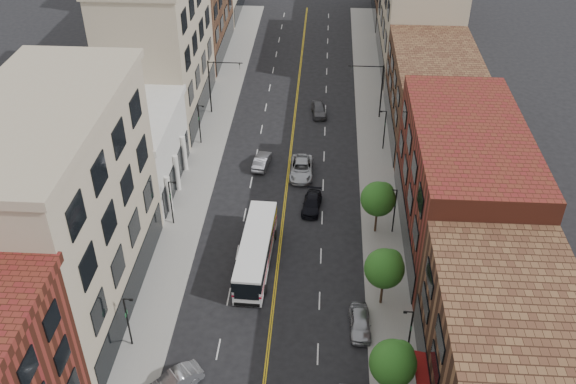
% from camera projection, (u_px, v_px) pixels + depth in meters
% --- Properties ---
extents(sidewalk_left, '(4.00, 110.00, 0.15)m').
position_uv_depth(sidewalk_left, '(202.00, 165.00, 73.86)').
color(sidewalk_left, gray).
rests_on(sidewalk_left, ground).
extents(sidewalk_right, '(4.00, 110.00, 0.15)m').
position_uv_depth(sidewalk_right, '(376.00, 171.00, 72.83)').
color(sidewalk_right, gray).
rests_on(sidewalk_right, ground).
extents(bldg_l_tanoffice, '(10.00, 22.00, 18.00)m').
position_uv_depth(bldg_l_tanoffice, '(59.00, 216.00, 51.11)').
color(bldg_l_tanoffice, tan).
rests_on(bldg_l_tanoffice, ground).
extents(bldg_l_white, '(10.00, 14.00, 8.00)m').
position_uv_depth(bldg_l_white, '(128.00, 152.00, 68.70)').
color(bldg_l_white, silver).
rests_on(bldg_l_white, ground).
extents(bldg_l_far_a, '(10.00, 20.00, 18.00)m').
position_uv_depth(bldg_l_far_a, '(159.00, 47.00, 79.74)').
color(bldg_l_far_a, tan).
rests_on(bldg_l_far_a, ground).
extents(bldg_l_far_b, '(10.00, 20.00, 15.00)m').
position_uv_depth(bldg_l_far_b, '(190.00, 5.00, 96.97)').
color(bldg_l_far_b, '#543221').
rests_on(bldg_l_far_b, ground).
extents(bldg_r_mid, '(10.00, 22.00, 12.00)m').
position_uv_depth(bldg_r_mid, '(462.00, 185.00, 60.08)').
color(bldg_r_mid, maroon).
rests_on(bldg_r_mid, ground).
extents(bldg_r_far_a, '(10.00, 20.00, 10.00)m').
position_uv_depth(bldg_r_far_a, '(433.00, 95.00, 77.83)').
color(bldg_r_far_a, '#543221').
rests_on(bldg_r_far_a, ground).
extents(bldg_r_far_b, '(10.00, 22.00, 14.00)m').
position_uv_depth(bldg_r_far_b, '(417.00, 18.00, 93.87)').
color(bldg_r_far_b, tan).
rests_on(bldg_r_far_b, ground).
extents(tree_r_1, '(3.40, 3.40, 5.59)m').
position_uv_depth(tree_r_1, '(394.00, 362.00, 45.23)').
color(tree_r_1, black).
rests_on(tree_r_1, sidewalk_right).
extents(tree_r_2, '(3.40, 3.40, 5.59)m').
position_uv_depth(tree_r_2, '(385.00, 267.00, 53.42)').
color(tree_r_2, black).
rests_on(tree_r_2, sidewalk_right).
extents(tree_r_3, '(3.40, 3.40, 5.59)m').
position_uv_depth(tree_r_3, '(379.00, 198.00, 61.60)').
color(tree_r_3, black).
rests_on(tree_r_3, sidewalk_right).
extents(lamp_l_1, '(0.81, 0.55, 5.05)m').
position_uv_depth(lamp_l_1, '(128.00, 319.00, 50.16)').
color(lamp_l_1, black).
rests_on(lamp_l_1, sidewalk_left).
extents(lamp_l_2, '(0.81, 0.55, 5.05)m').
position_uv_depth(lamp_l_2, '(171.00, 200.00, 63.25)').
color(lamp_l_2, black).
rests_on(lamp_l_2, sidewalk_left).
extents(lamp_l_3, '(0.81, 0.55, 5.05)m').
position_uv_depth(lamp_l_3, '(200.00, 122.00, 76.34)').
color(lamp_l_3, black).
rests_on(lamp_l_3, sidewalk_left).
extents(lamp_r_1, '(0.81, 0.55, 5.05)m').
position_uv_depth(lamp_r_1, '(410.00, 332.00, 49.03)').
color(lamp_r_1, black).
rests_on(lamp_r_1, sidewalk_right).
extents(lamp_r_2, '(0.81, 0.55, 5.05)m').
position_uv_depth(lamp_r_2, '(394.00, 209.00, 62.12)').
color(lamp_r_2, black).
rests_on(lamp_r_2, sidewalk_right).
extents(lamp_r_3, '(0.81, 0.55, 5.05)m').
position_uv_depth(lamp_r_3, '(384.00, 128.00, 75.21)').
color(lamp_r_3, black).
rests_on(lamp_r_3, sidewalk_right).
extents(signal_mast_left, '(4.49, 0.18, 7.20)m').
position_uv_depth(signal_mast_left, '(215.00, 81.00, 81.89)').
color(signal_mast_left, black).
rests_on(signal_mast_left, sidewalk_left).
extents(signal_mast_right, '(4.49, 0.18, 7.20)m').
position_uv_depth(signal_mast_right, '(376.00, 85.00, 80.83)').
color(signal_mast_right, black).
rests_on(signal_mast_right, sidewalk_right).
extents(city_bus, '(3.16, 11.82, 3.02)m').
position_uv_depth(city_bus, '(256.00, 249.00, 58.99)').
color(city_bus, silver).
rests_on(city_bus, ground).
extents(car_angle_b, '(4.29, 3.99, 1.43)m').
position_uv_depth(car_angle_b, '(175.00, 381.00, 48.03)').
color(car_angle_b, '#9C9DA3').
rests_on(car_angle_b, ground).
extents(car_parked_far, '(1.86, 4.35, 1.47)m').
position_uv_depth(car_parked_far, '(360.00, 323.00, 52.88)').
color(car_parked_far, '#9EA0A6').
rests_on(car_parked_far, ground).
extents(car_lane_behind, '(2.05, 4.43, 1.41)m').
position_uv_depth(car_lane_behind, '(262.00, 161.00, 73.49)').
color(car_lane_behind, '#57575D').
rests_on(car_lane_behind, ground).
extents(car_lane_a, '(2.26, 4.66, 1.31)m').
position_uv_depth(car_lane_a, '(312.00, 203.00, 66.76)').
color(car_lane_a, black).
rests_on(car_lane_a, ground).
extents(car_lane_b, '(2.64, 5.64, 1.56)m').
position_uv_depth(car_lane_b, '(301.00, 168.00, 72.04)').
color(car_lane_b, '#ABAEB3').
rests_on(car_lane_b, ground).
extents(car_lane_c, '(2.33, 4.55, 1.48)m').
position_uv_depth(car_lane_c, '(319.00, 110.00, 83.75)').
color(car_lane_c, '#4B4B50').
rests_on(car_lane_c, ground).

